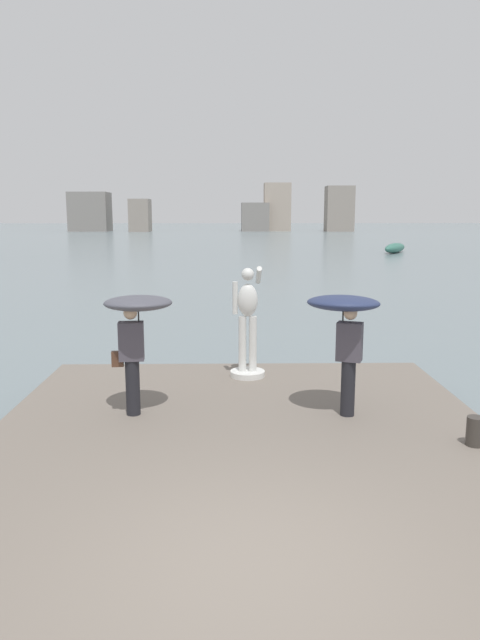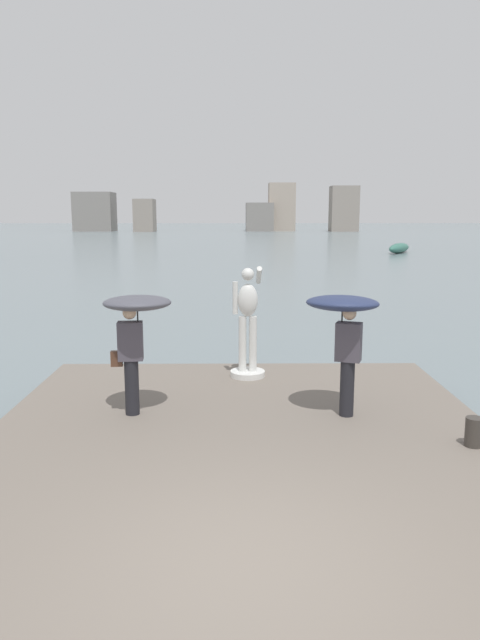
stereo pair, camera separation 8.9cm
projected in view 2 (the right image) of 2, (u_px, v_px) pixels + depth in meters
ground_plane at (235, 261)px, 44.72m from camera, size 400.00×400.00×0.00m
pier at (243, 480)px, 7.38m from camera, size 7.43×10.18×0.40m
statue_white_figure at (248, 328)px, 11.23m from camera, size 0.67×0.90×2.14m
onlooker_left at (135, 320)px, 9.00m from camera, size 1.13×1.14×1.89m
onlooker_right at (344, 318)px, 8.95m from camera, size 1.44×1.45×1.91m
mooring_bollard at (474, 432)px, 7.92m from camera, size 0.24×0.24×0.40m
boat_mid at (399, 248)px, 54.00m from camera, size 3.69×5.11×0.90m
distant_skyline at (210, 212)px, 124.00m from camera, size 59.58×9.33×10.10m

